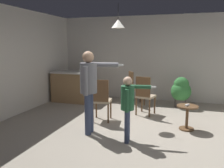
% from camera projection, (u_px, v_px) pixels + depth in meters
% --- Properties ---
extents(ground, '(7.68, 7.68, 0.00)m').
position_uv_depth(ground, '(135.00, 134.00, 4.61)').
color(ground, '#9E9384').
extents(wall_back, '(6.40, 0.10, 2.70)m').
position_uv_depth(wall_back, '(156.00, 58.00, 7.39)').
color(wall_back, beige).
rests_on(wall_back, ground).
extents(wall_left, '(0.10, 6.40, 2.70)m').
position_uv_depth(wall_left, '(0.00, 63.00, 5.34)').
color(wall_left, beige).
rests_on(wall_left, ground).
extents(kitchen_counter, '(1.26, 0.66, 0.95)m').
position_uv_depth(kitchen_counter, '(73.00, 87.00, 7.24)').
color(kitchen_counter, '#99754C').
rests_on(kitchen_counter, ground).
extents(side_table_by_couch, '(0.44, 0.44, 0.52)m').
position_uv_depth(side_table_by_couch, '(187.00, 115.00, 4.82)').
color(side_table_by_couch, brown).
rests_on(side_table_by_couch, ground).
extents(person_adult, '(0.80, 0.53, 1.65)m').
position_uv_depth(person_adult, '(89.00, 83.00, 4.51)').
color(person_adult, '#384260').
rests_on(person_adult, ground).
extents(person_child, '(0.61, 0.40, 1.22)m').
position_uv_depth(person_child, '(128.00, 102.00, 4.14)').
color(person_child, '#384260').
rests_on(person_child, ground).
extents(dining_chair_by_counter, '(0.57, 0.57, 1.00)m').
position_uv_depth(dining_chair_by_counter, '(135.00, 86.00, 6.88)').
color(dining_chair_by_counter, brown).
rests_on(dining_chair_by_counter, ground).
extents(dining_chair_near_wall, '(0.48, 0.48, 1.00)m').
position_uv_depth(dining_chair_near_wall, '(101.00, 99.00, 5.32)').
color(dining_chair_near_wall, brown).
rests_on(dining_chair_near_wall, ground).
extents(dining_chair_centre_back, '(0.51, 0.51, 1.00)m').
position_uv_depth(dining_chair_centre_back, '(145.00, 94.00, 5.80)').
color(dining_chair_centre_back, brown).
rests_on(dining_chair_centre_back, ground).
extents(potted_plant_corner, '(0.57, 0.57, 0.87)m').
position_uv_depth(potted_plant_corner, '(181.00, 91.00, 6.58)').
color(potted_plant_corner, '#4C4742').
rests_on(potted_plant_corner, ground).
extents(spare_remote_on_table, '(0.10, 0.13, 0.04)m').
position_uv_depth(spare_remote_on_table, '(187.00, 105.00, 4.77)').
color(spare_remote_on_table, white).
rests_on(spare_remote_on_table, side_table_by_couch).
extents(ceiling_light_pendant, '(0.32, 0.32, 0.55)m').
position_uv_depth(ceiling_light_pendant, '(118.00, 24.00, 5.26)').
color(ceiling_light_pendant, silver).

